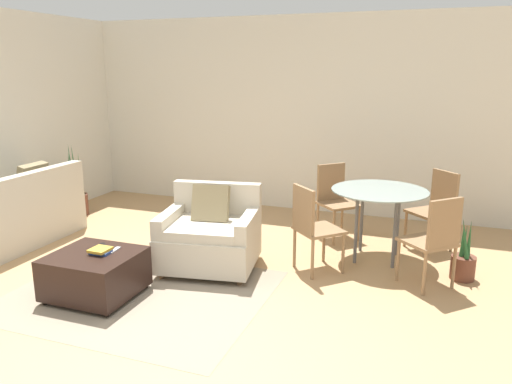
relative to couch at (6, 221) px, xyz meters
The scene contains 16 objects.
ground_plane 2.75m from the couch, 25.66° to the right, with size 20.00×20.00×0.00m, color tan.
wall_back 3.85m from the couch, 48.38° to the left, with size 12.00×0.06×2.75m.
area_rug 2.23m from the couch, 14.38° to the right, with size 2.31×1.90×0.01m.
couch is the anchor object (origin of this frame).
armchair 2.49m from the couch, ahead, with size 1.08×0.99×0.87m.
ottoman 1.93m from the couch, 22.00° to the right, with size 0.75×0.70×0.41m.
book_stack 1.97m from the couch, 20.63° to the right, with size 0.18×0.18×0.05m.
tv_remote_primary 1.83m from the couch, 16.79° to the right, with size 0.14×0.14×0.01m.
tv_remote_secondary 2.01m from the couch, 17.10° to the right, with size 0.05×0.17×0.01m.
potted_plant 1.36m from the couch, 96.01° to the left, with size 0.34×0.34×1.03m.
dining_table 4.24m from the couch, 15.05° to the left, with size 1.02×1.02×0.78m.
dining_chair_near_left 3.53m from the couch, ahead, with size 0.59×0.59×0.90m.
dining_chair_near_right 4.69m from the couch, ahead, with size 0.59×0.59×0.90m.
dining_chair_far_left 3.88m from the couch, 25.71° to the left, with size 0.59×0.59×0.90m.
dining_chair_far_right 4.96m from the couch, 19.83° to the left, with size 0.59×0.59×0.90m.
potted_plant_small 5.02m from the couch, ahead, with size 0.24×0.24×0.64m.
Camera 1 is at (2.15, -2.99, 2.03)m, focal length 35.00 mm.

